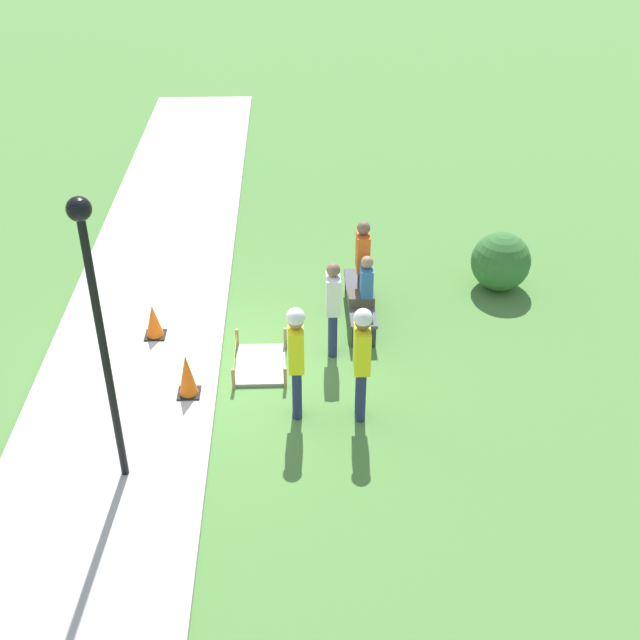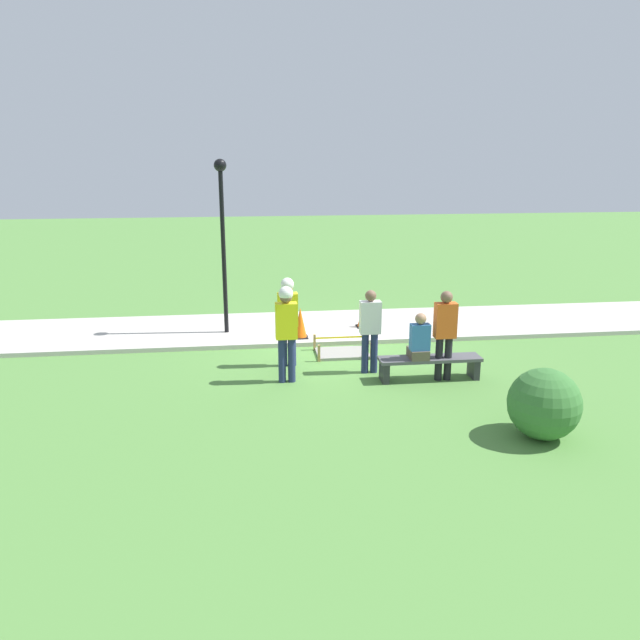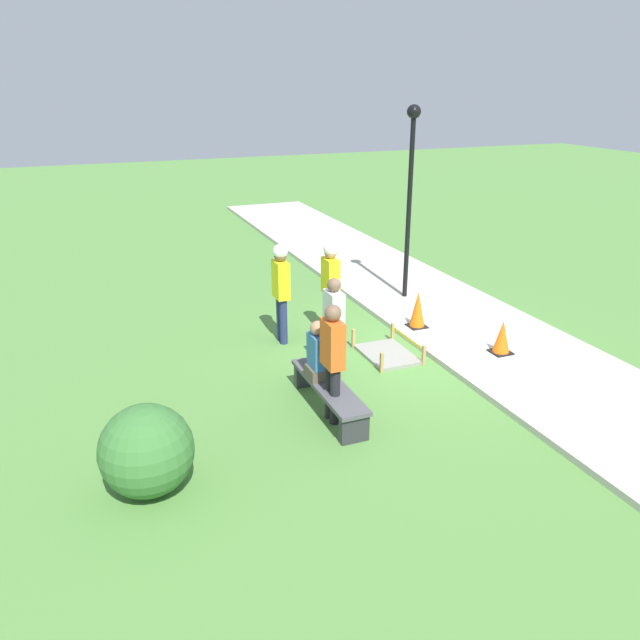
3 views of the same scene
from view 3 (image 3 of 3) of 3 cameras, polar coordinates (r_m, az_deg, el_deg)
name	(u,v)px [view 3 (image 3 of 3)]	position (r m, az deg, el deg)	size (l,w,h in m)	color
ground_plane	(419,350)	(11.24, 9.05, -2.76)	(60.00, 60.00, 0.00)	#51843D
sidewalk	(486,336)	(11.97, 14.90, -1.46)	(28.00, 2.83, 0.10)	#BCB7AD
wet_concrete_patch	(387,354)	(10.93, 6.16, -3.09)	(1.15, 0.84, 0.36)	gray
traffic_cone_near_patch	(502,337)	(11.10, 16.31, -1.52)	(0.34, 0.34, 0.59)	black
traffic_cone_far_patch	(418,310)	(11.91, 8.92, 0.95)	(0.34, 0.34, 0.70)	black
park_bench	(329,391)	(9.01, 0.80, -6.54)	(1.95, 0.44, 0.44)	#2D2D33
person_seated_on_bench	(319,356)	(8.98, -0.06, -3.30)	(0.36, 0.44, 0.89)	brown
worker_supervisor	(330,281)	(11.34, 0.96, 3.60)	(0.40, 0.26, 1.82)	navy
worker_assistant	(281,284)	(11.11, -3.59, 3.29)	(0.40, 0.27, 1.84)	navy
bystander_in_orange_shirt	(333,357)	(8.49, 1.16, -3.37)	(0.40, 0.23, 1.73)	black
bystander_in_gray_shirt	(334,322)	(9.83, 1.27, -0.18)	(0.40, 0.22, 1.65)	navy
lamppost_near	(411,175)	(13.12, 8.29, 12.95)	(0.28, 0.28, 3.96)	black
shrub_rounded_near	(147,451)	(7.53, -15.58, -11.43)	(1.09, 1.09, 1.09)	#387033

